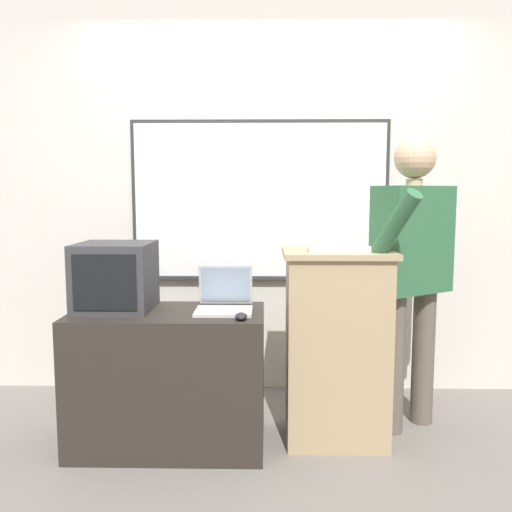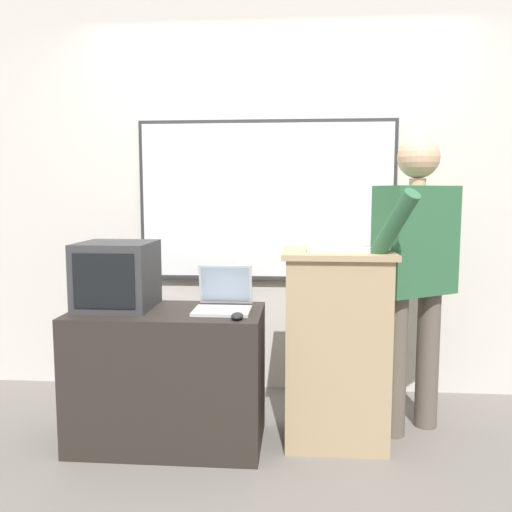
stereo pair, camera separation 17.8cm
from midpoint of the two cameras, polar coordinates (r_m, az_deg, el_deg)
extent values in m
plane|color=slate|center=(2.73, -0.52, -23.32)|extent=(30.00, 30.00, 0.00)
cube|color=beige|center=(3.74, 0.07, 7.29)|extent=(6.40, 0.12, 2.81)
cube|color=#2D2D30|center=(3.67, -1.00, 5.84)|extent=(1.73, 0.02, 1.08)
cube|color=white|center=(3.67, -1.01, 5.84)|extent=(1.68, 0.02, 1.03)
cube|color=#2D2D30|center=(3.70, -1.00, -2.32)|extent=(1.51, 0.04, 0.02)
cube|color=tan|center=(3.05, 6.73, -9.59)|extent=(0.54, 0.44, 1.03)
cube|color=tan|center=(2.94, 6.87, 0.33)|extent=(0.59, 0.48, 0.03)
cube|color=#28231E|center=(3.04, -10.89, -12.57)|extent=(1.02, 0.53, 0.74)
cylinder|color=brown|center=(3.21, 12.63, -10.99)|extent=(0.13, 0.13, 0.80)
cylinder|color=brown|center=(3.38, 15.72, -10.16)|extent=(0.13, 0.13, 0.80)
cube|color=#2D603D|center=(3.16, 14.58, 1.69)|extent=(0.50, 0.43, 0.60)
cylinder|color=tan|center=(3.15, 14.76, 7.51)|extent=(0.09, 0.09, 0.04)
sphere|color=tan|center=(3.15, 14.83, 9.97)|extent=(0.23, 0.23, 0.23)
cylinder|color=#2D603D|center=(2.81, 11.85, 1.89)|extent=(0.30, 0.40, 0.50)
cylinder|color=#2D603D|center=(3.35, 17.57, 1.43)|extent=(0.08, 0.08, 0.57)
cube|color=#B7BABF|center=(2.87, -5.20, -5.82)|extent=(0.30, 0.24, 0.02)
cube|color=#B7BABF|center=(2.98, -4.92, -3.01)|extent=(0.29, 0.06, 0.22)
cube|color=#8C9EB2|center=(2.98, -4.94, -3.00)|extent=(0.26, 0.05, 0.19)
cube|color=beige|center=(2.88, 7.50, 0.69)|extent=(0.38, 0.14, 0.02)
ellipsoid|color=black|center=(2.70, -3.48, -6.37)|extent=(0.06, 0.10, 0.03)
ellipsoid|color=#BCBCC1|center=(2.92, 11.68, 0.82)|extent=(0.06, 0.10, 0.03)
cube|color=#333335|center=(3.03, -16.21, -2.07)|extent=(0.39, 0.40, 0.36)
cube|color=black|center=(2.84, -17.43, -2.69)|extent=(0.32, 0.01, 0.28)
camera|label=1|loc=(0.09, -91.71, -0.20)|focal=38.00mm
camera|label=2|loc=(0.09, 88.29, 0.20)|focal=38.00mm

